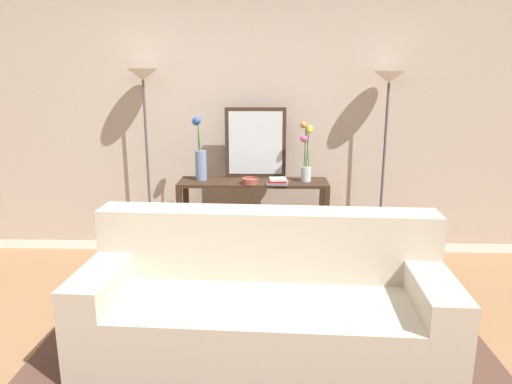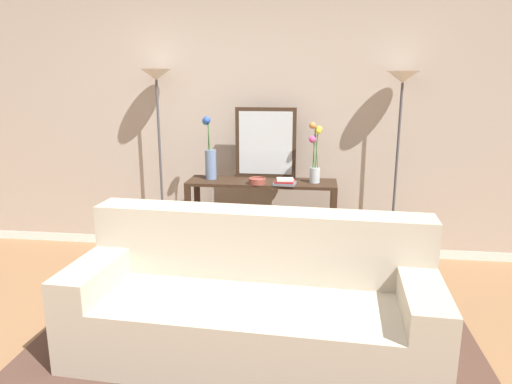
# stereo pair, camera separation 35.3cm
# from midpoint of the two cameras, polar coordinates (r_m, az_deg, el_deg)

# --- Properties ---
(ground_plane) EXTENTS (16.00, 16.00, 0.02)m
(ground_plane) POSITION_cam_midpoint_polar(r_m,az_deg,el_deg) (2.96, -5.72, -22.36)
(ground_plane) COLOR #936B47
(back_wall) EXTENTS (12.00, 0.15, 3.07)m
(back_wall) POSITION_cam_midpoint_polar(r_m,az_deg,el_deg) (4.63, 0.26, 11.34)
(back_wall) COLOR white
(back_wall) RESTS_ON ground
(area_rug) EXTENTS (2.95, 1.84, 0.01)m
(area_rug) POSITION_cam_midpoint_polar(r_m,az_deg,el_deg) (3.09, 2.64, -20.17)
(area_rug) COLOR #51382D
(area_rug) RESTS_ON ground
(couch) EXTENTS (2.29, 0.99, 0.88)m
(couch) POSITION_cam_midpoint_polar(r_m,az_deg,el_deg) (3.07, 3.03, -13.72)
(couch) COLOR #BCB29E
(couch) RESTS_ON ground
(console_table) EXTENTS (1.36, 0.39, 0.81)m
(console_table) POSITION_cam_midpoint_polar(r_m,az_deg,el_deg) (4.34, 3.02, -1.84)
(console_table) COLOR #382619
(console_table) RESTS_ON ground
(floor_lamp_left) EXTENTS (0.28, 0.28, 1.81)m
(floor_lamp_left) POSITION_cam_midpoint_polar(r_m,az_deg,el_deg) (4.52, -9.66, 9.65)
(floor_lamp_left) COLOR #4C4C51
(floor_lamp_left) RESTS_ON ground
(floor_lamp_right) EXTENTS (0.28, 0.28, 1.79)m
(floor_lamp_right) POSITION_cam_midpoint_polar(r_m,az_deg,el_deg) (4.42, 19.38, 8.76)
(floor_lamp_right) COLOR #4C4C51
(floor_lamp_right) RESTS_ON ground
(wall_mirror) EXTENTS (0.57, 0.02, 0.65)m
(wall_mirror) POSITION_cam_midpoint_polar(r_m,az_deg,el_deg) (4.38, 3.49, 5.96)
(wall_mirror) COLOR #382619
(wall_mirror) RESTS_ON console_table
(vase_tall_flowers) EXTENTS (0.12, 0.12, 0.58)m
(vase_tall_flowers) POSITION_cam_midpoint_polar(r_m,az_deg,el_deg) (4.33, -3.34, 4.66)
(vase_tall_flowers) COLOR #6B84AD
(vase_tall_flowers) RESTS_ON console_table
(vase_short_flowers) EXTENTS (0.12, 0.11, 0.54)m
(vase_short_flowers) POSITION_cam_midpoint_polar(r_m,az_deg,el_deg) (4.23, 9.59, 4.25)
(vase_short_flowers) COLOR silver
(vase_short_flowers) RESTS_ON console_table
(fruit_bowl) EXTENTS (0.16, 0.16, 0.05)m
(fruit_bowl) POSITION_cam_midpoint_polar(r_m,az_deg,el_deg) (4.16, 2.58, 1.34)
(fruit_bowl) COLOR brown
(fruit_bowl) RESTS_ON console_table
(book_stack) EXTENTS (0.20, 0.17, 0.05)m
(book_stack) POSITION_cam_midpoint_polar(r_m,az_deg,el_deg) (4.15, 5.96, 1.20)
(book_stack) COLOR slate
(book_stack) RESTS_ON console_table
(book_row_under_console) EXTENTS (0.41, 0.17, 0.12)m
(book_row_under_console) POSITION_cam_midpoint_polar(r_m,az_deg,el_deg) (4.55, -1.52, -7.86)
(book_row_under_console) COLOR tan
(book_row_under_console) RESTS_ON ground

